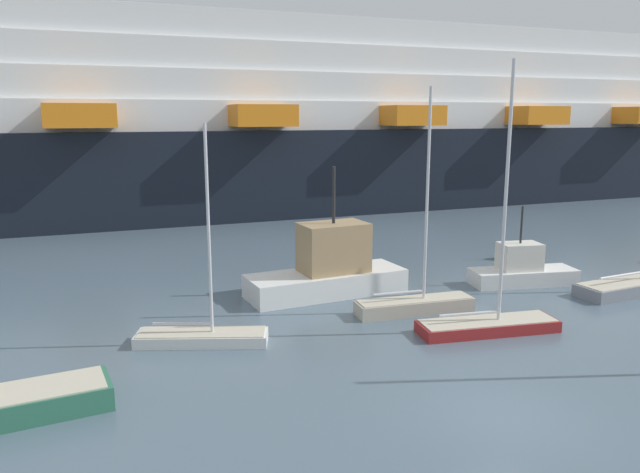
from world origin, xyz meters
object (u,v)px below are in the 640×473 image
object	(u,v)px
sailboat_4	(202,334)
fishing_boat_1	(522,270)
sailboat_5	(488,321)
sailboat_3	(415,302)
fishing_boat_0	(329,269)
sailboat_2	(634,281)
channel_buoy_1	(501,253)
cruise_ship	(232,126)

from	to	relation	value
sailboat_4	fishing_boat_1	bearing A→B (deg)	27.58
sailboat_5	fishing_boat_1	bearing A→B (deg)	49.81
sailboat_3	fishing_boat_0	size ratio (longest dim) A/B	1.21
fishing_boat_1	fishing_boat_0	bearing A→B (deg)	-0.82
sailboat_2	sailboat_3	xyz separation A→B (m)	(-10.82, 0.28, -0.06)
sailboat_4	channel_buoy_1	bearing A→B (deg)	40.17
sailboat_2	sailboat_4	xyz separation A→B (m)	(-19.48, -0.59, -0.16)
fishing_boat_0	sailboat_4	bearing A→B (deg)	-152.04
sailboat_5	fishing_boat_1	distance (m)	7.30
channel_buoy_1	fishing_boat_0	bearing A→B (deg)	-162.92
sailboat_2	sailboat_3	bearing A→B (deg)	170.65
sailboat_4	sailboat_5	size ratio (longest dim) A/B	0.78
sailboat_4	sailboat_2	bearing A→B (deg)	17.45
sailboat_2	cruise_ship	xyz separation A→B (m)	(-13.06, 31.65, 6.46)
sailboat_4	cruise_ship	world-z (taller)	cruise_ship
sailboat_2	fishing_boat_1	world-z (taller)	sailboat_2
sailboat_2	fishing_boat_0	world-z (taller)	sailboat_2
sailboat_5	fishing_boat_0	world-z (taller)	sailboat_5
sailboat_4	sailboat_5	world-z (taller)	sailboat_5
fishing_boat_1	cruise_ship	world-z (taller)	cruise_ship
sailboat_3	sailboat_4	size ratio (longest dim) A/B	1.18
sailboat_5	fishing_boat_0	bearing A→B (deg)	126.95
cruise_ship	sailboat_3	bearing A→B (deg)	-89.92
sailboat_3	fishing_boat_1	size ratio (longest dim) A/B	1.74
fishing_boat_1	channel_buoy_1	world-z (taller)	fishing_boat_1
sailboat_3	sailboat_4	xyz separation A→B (m)	(-8.66, -0.87, -0.10)
fishing_boat_1	cruise_ship	distance (m)	31.00
sailboat_3	sailboat_4	distance (m)	8.70
fishing_boat_0	channel_buoy_1	world-z (taller)	fishing_boat_0
sailboat_4	cruise_ship	bearing A→B (deg)	94.46
sailboat_3	sailboat_5	world-z (taller)	sailboat_5
sailboat_3	fishing_boat_1	xyz separation A→B (m)	(6.73, 2.36, 0.25)
fishing_boat_0	fishing_boat_1	world-z (taller)	fishing_boat_0
channel_buoy_1	cruise_ship	distance (m)	27.50
sailboat_4	fishing_boat_1	distance (m)	15.72
sailboat_3	cruise_ship	size ratio (longest dim) A/B	0.07
sailboat_3	sailboat_5	xyz separation A→B (m)	(1.60, -2.84, -0.02)
sailboat_3	fishing_boat_0	world-z (taller)	sailboat_3
fishing_boat_0	channel_buoy_1	xyz separation A→B (m)	(11.25, 3.46, -0.81)
sailboat_3	fishing_boat_0	xyz separation A→B (m)	(-2.50, 3.59, 0.71)
sailboat_4	channel_buoy_1	distance (m)	19.12
sailboat_5	cruise_ship	xyz separation A→B (m)	(-3.85, 34.20, 6.54)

